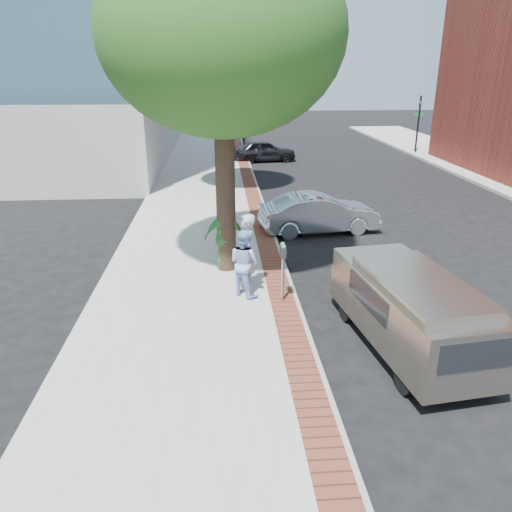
{
  "coord_description": "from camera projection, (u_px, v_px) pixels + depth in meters",
  "views": [
    {
      "loc": [
        -0.75,
        -11.17,
        5.41
      ],
      "look_at": [
        0.08,
        0.01,
        1.2
      ],
      "focal_mm": 35.0,
      "sensor_mm": 36.0,
      "label": 1
    }
  ],
  "objects": [
    {
      "name": "sedan_silver",
      "position": [
        319.0,
        213.0,
        17.41
      ],
      "size": [
        4.3,
        1.98,
        1.37
      ],
      "primitive_type": "imported",
      "rotation": [
        0.0,
        0.0,
        1.7
      ],
      "color": "silver",
      "rests_on": "ground"
    },
    {
      "name": "bg_car",
      "position": [
        264.0,
        151.0,
        30.91
      ],
      "size": [
        4.03,
        2.02,
        1.32
      ],
      "primitive_type": "imported",
      "rotation": [
        0.0,
        0.0,
        1.69
      ],
      "color": "black",
      "rests_on": "ground"
    },
    {
      "name": "van",
      "position": [
        406.0,
        305.0,
        10.15
      ],
      "size": [
        2.26,
        4.63,
        1.65
      ],
      "rotation": [
        0.0,
        0.0,
        0.13
      ],
      "color": "gray",
      "rests_on": "ground"
    },
    {
      "name": "ground",
      "position": [
        253.0,
        301.0,
        12.38
      ],
      "size": [
        120.0,
        120.0,
        0.0
      ],
      "primitive_type": "plane",
      "color": "black",
      "rests_on": "ground"
    },
    {
      "name": "office_base",
      "position": [
        23.0,
        127.0,
        31.32
      ],
      "size": [
        18.2,
        22.2,
        4.0
      ],
      "primitive_type": "cube",
      "color": "gray",
      "rests_on": "ground"
    },
    {
      "name": "signal_far",
      "position": [
        419.0,
        120.0,
        32.99
      ],
      "size": [
        0.7,
        0.15,
        3.8
      ],
      "color": "black",
      "rests_on": "ground"
    },
    {
      "name": "person_officer",
      "position": [
        244.0,
        263.0,
        12.13
      ],
      "size": [
        1.02,
        1.03,
        1.68
      ],
      "primitive_type": "imported",
      "rotation": [
        0.0,
        0.0,
        2.33
      ],
      "color": "#94B0E5",
      "rests_on": "sidewalk"
    },
    {
      "name": "tree_near",
      "position": [
        222.0,
        35.0,
        11.94
      ],
      "size": [
        6.0,
        6.0,
        8.51
      ],
      "color": "black",
      "rests_on": "sidewalk"
    },
    {
      "name": "curb",
      "position": [
        266.0,
        212.0,
        19.9
      ],
      "size": [
        0.1,
        60.0,
        0.15
      ],
      "primitive_type": "cube",
      "color": "gray",
      "rests_on": "ground"
    },
    {
      "name": "signal_near",
      "position": [
        244.0,
        121.0,
        32.19
      ],
      "size": [
        0.7,
        0.15,
        3.8
      ],
      "color": "black",
      "rests_on": "ground"
    },
    {
      "name": "sidewalk",
      "position": [
        201.0,
        213.0,
        19.72
      ],
      "size": [
        5.0,
        60.0,
        0.15
      ],
      "primitive_type": "cube",
      "color": "#9E9991",
      "rests_on": "ground"
    },
    {
      "name": "parking_meter",
      "position": [
        283.0,
        260.0,
        11.7
      ],
      "size": [
        0.12,
        0.32,
        1.47
      ],
      "color": "gray",
      "rests_on": "sidewalk"
    },
    {
      "name": "person_green",
      "position": [
        225.0,
        237.0,
        13.68
      ],
      "size": [
        1.15,
        0.59,
        1.89
      ],
      "primitive_type": "imported",
      "rotation": [
        0.0,
        0.0,
        3.26
      ],
      "color": "#489644",
      "rests_on": "sidewalk"
    },
    {
      "name": "brick_strip",
      "position": [
        257.0,
        210.0,
        19.84
      ],
      "size": [
        0.6,
        60.0,
        0.01
      ],
      "primitive_type": "cube",
      "color": "brown",
      "rests_on": "sidewalk"
    },
    {
      "name": "tree_far",
      "position": [
        223.0,
        72.0,
        21.69
      ],
      "size": [
        4.8,
        4.8,
        7.14
      ],
      "color": "black",
      "rests_on": "sidewalk"
    },
    {
      "name": "person_gray",
      "position": [
        246.0,
        253.0,
        12.39
      ],
      "size": [
        0.56,
        0.78,
        1.97
      ],
      "primitive_type": "imported",
      "rotation": [
        0.0,
        0.0,
        -1.71
      ],
      "color": "#A7A6AB",
      "rests_on": "sidewalk"
    }
  ]
}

